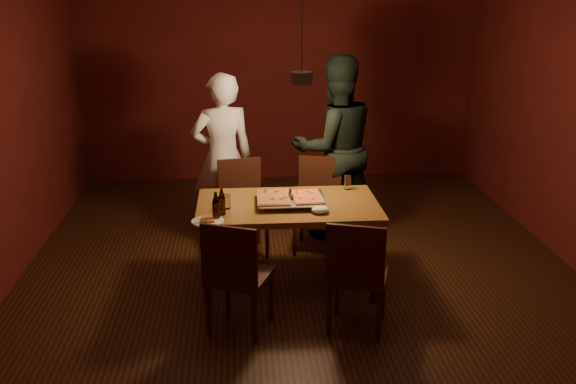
{
  "coord_description": "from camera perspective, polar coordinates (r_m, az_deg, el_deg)",
  "views": [
    {
      "loc": [
        -0.52,
        -5.23,
        2.5
      ],
      "look_at": [
        -0.13,
        -0.24,
        0.85
      ],
      "focal_mm": 40.0,
      "sensor_mm": 36.0,
      "label": 1
    }
  ],
  "objects": [
    {
      "name": "diner_dark",
      "position": [
        6.42,
        4.19,
        3.93
      ],
      "size": [
        1.04,
        0.89,
        1.84
      ],
      "primitive_type": "imported",
      "rotation": [
        0.0,
        0.0,
        3.39
      ],
      "color": "black",
      "rests_on": "floor"
    },
    {
      "name": "beer_bottle_a",
      "position": [
        4.94,
        -6.42,
        -1.25
      ],
      "size": [
        0.06,
        0.06,
        0.22
      ],
      "color": "black",
      "rests_on": "dining_table"
    },
    {
      "name": "spatula",
      "position": [
        5.3,
        0.24,
        -0.35
      ],
      "size": [
        0.1,
        0.24,
        0.04
      ],
      "primitive_type": null,
      "rotation": [
        0.0,
        0.0,
        -0.05
      ],
      "color": "silver",
      "rests_on": "pizza_tray"
    },
    {
      "name": "plate_slice",
      "position": [
        4.93,
        -7.15,
        -2.62
      ],
      "size": [
        0.25,
        0.25,
        0.03
      ],
      "color": "white",
      "rests_on": "dining_table"
    },
    {
      "name": "dining_table",
      "position": [
        5.33,
        -0.0,
        -1.77
      ],
      "size": [
        1.5,
        0.9,
        0.75
      ],
      "color": "brown",
      "rests_on": "floor"
    },
    {
      "name": "napkin",
      "position": [
        5.08,
        2.88,
        -1.59
      ],
      "size": [
        0.14,
        0.11,
        0.06
      ],
      "primitive_type": "ellipsoid",
      "color": "white",
      "rests_on": "dining_table"
    },
    {
      "name": "pizza_meat",
      "position": [
        5.29,
        -1.29,
        -0.44
      ],
      "size": [
        0.28,
        0.43,
        0.02
      ],
      "primitive_type": "cube",
      "rotation": [
        0.0,
        0.0,
        -0.02
      ],
      "color": "maroon",
      "rests_on": "pizza_tray"
    },
    {
      "name": "pendant_lamp",
      "position": [
        5.31,
        1.22,
        10.21
      ],
      "size": [
        0.18,
        0.18,
        1.1
      ],
      "color": "black",
      "rests_on": "ceiling"
    },
    {
      "name": "beer_bottle_b",
      "position": [
        5.05,
        -5.91,
        -0.83
      ],
      "size": [
        0.06,
        0.06,
        0.22
      ],
      "color": "black",
      "rests_on": "dining_table"
    },
    {
      "name": "diner_white",
      "position": [
        6.38,
        -5.83,
        3.05
      ],
      "size": [
        0.69,
        0.54,
        1.68
      ],
      "primitive_type": "imported",
      "rotation": [
        0.0,
        0.0,
        3.38
      ],
      "color": "white",
      "rests_on": "floor"
    },
    {
      "name": "chair_near_right",
      "position": [
        4.69,
        6.14,
        -6.64
      ],
      "size": [
        0.53,
        0.53,
        0.49
      ],
      "rotation": [
        0.0,
        0.0,
        -0.31
      ],
      "color": "#38190F",
      "rests_on": "floor"
    },
    {
      "name": "pizza_cheese",
      "position": [
        5.3,
        1.71,
        -0.39
      ],
      "size": [
        0.27,
        0.4,
        0.02
      ],
      "primitive_type": "cube",
      "rotation": [
        0.0,
        0.0,
        0.07
      ],
      "color": "gold",
      "rests_on": "pizza_tray"
    },
    {
      "name": "water_glass_left",
      "position": [
        5.2,
        -5.54,
        -0.86
      ],
      "size": [
        0.07,
        0.07,
        0.12
      ],
      "primitive_type": "cylinder",
      "color": "silver",
      "rests_on": "dining_table"
    },
    {
      "name": "chair_far_right",
      "position": [
        6.2,
        2.7,
        -0.27
      ],
      "size": [
        0.52,
        0.52,
        0.49
      ],
      "rotation": [
        0.0,
        0.0,
        2.86
      ],
      "color": "#38190F",
      "rests_on": "floor"
    },
    {
      "name": "chair_far_left",
      "position": [
        6.13,
        -4.11,
        -0.49
      ],
      "size": [
        0.49,
        0.49,
        0.49
      ],
      "rotation": [
        0.0,
        0.0,
        3.34
      ],
      "color": "#38190F",
      "rests_on": "floor"
    },
    {
      "name": "chair_near_left",
      "position": [
        4.67,
        -4.72,
        -6.72
      ],
      "size": [
        0.55,
        0.55,
        0.49
      ],
      "rotation": [
        0.0,
        0.0,
        -0.39
      ],
      "color": "#38190F",
      "rests_on": "floor"
    },
    {
      "name": "room_shell",
      "position": [
        5.37,
        1.19,
        6.4
      ],
      "size": [
        6.0,
        6.0,
        6.0
      ],
      "color": "#3B2110",
      "rests_on": "ground"
    },
    {
      "name": "pizza_tray",
      "position": [
        5.3,
        0.3,
        -0.79
      ],
      "size": [
        0.55,
        0.45,
        0.05
      ],
      "primitive_type": "cube",
      "rotation": [
        0.0,
        0.0,
        -0.0
      ],
      "color": "silver",
      "rests_on": "dining_table"
    },
    {
      "name": "water_glass_right",
      "position": [
        5.68,
        5.31,
        0.85
      ],
      "size": [
        0.06,
        0.06,
        0.12
      ],
      "primitive_type": "cylinder",
      "color": "silver",
      "rests_on": "dining_table"
    }
  ]
}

